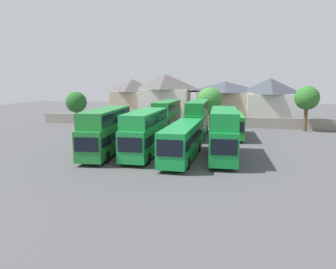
# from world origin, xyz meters

# --- Properties ---
(ground) EXTENTS (140.00, 140.00, 0.00)m
(ground) POSITION_xyz_m (0.00, 18.00, 0.00)
(ground) COLOR #4C4C4F
(depot_boundary_wall) EXTENTS (56.00, 0.50, 1.80)m
(depot_boundary_wall) POSITION_xyz_m (0.00, 23.67, 0.90)
(depot_boundary_wall) COLOR gray
(depot_boundary_wall) RESTS_ON ground
(bus_1) EXTENTS (3.27, 11.14, 4.89)m
(bus_1) POSITION_xyz_m (-6.19, 0.11, 2.76)
(bus_1) COLOR #207B31
(bus_1) RESTS_ON ground
(bus_2) EXTENTS (2.75, 10.39, 4.74)m
(bus_2) POSITION_xyz_m (-1.90, 0.34, 2.67)
(bus_2) COLOR #1B893C
(bus_2) RESTS_ON ground
(bus_3) EXTENTS (2.97, 12.14, 3.52)m
(bus_3) POSITION_xyz_m (2.14, -0.25, 2.01)
(bus_3) COLOR #158E3C
(bus_3) RESTS_ON ground
(bus_4) EXTENTS (2.89, 10.22, 5.03)m
(bus_4) POSITION_xyz_m (6.20, 0.46, 2.83)
(bus_4) COLOR #138334
(bus_4) RESTS_ON ground
(bus_5) EXTENTS (3.14, 11.45, 3.35)m
(bus_5) POSITION_xyz_m (-6.74, 13.87, 1.92)
(bus_5) COLOR #1D7A2F
(bus_5) RESTS_ON ground
(bus_6) EXTENTS (2.61, 10.22, 4.99)m
(bus_6) POSITION_xyz_m (-2.27, 13.71, 2.81)
(bus_6) COLOR #1E8836
(bus_6) RESTS_ON ground
(bus_7) EXTENTS (2.60, 11.35, 5.08)m
(bus_7) POSITION_xyz_m (2.26, 13.38, 2.86)
(bus_7) COLOR #188232
(bus_7) RESTS_ON ground
(bus_8) EXTENTS (2.89, 10.45, 3.32)m
(bus_8) POSITION_xyz_m (7.26, 13.91, 1.90)
(bus_8) COLOR #1D872E
(bus_8) RESTS_ON ground
(house_terrace_left) EXTENTS (7.79, 7.49, 8.32)m
(house_terrace_left) POSITION_xyz_m (-13.55, 33.14, 4.25)
(house_terrace_left) COLOR #C6B293
(house_terrace_left) RESTS_ON ground
(house_terrace_centre) EXTENTS (9.78, 8.19, 9.26)m
(house_terrace_centre) POSITION_xyz_m (-6.12, 31.91, 4.73)
(house_terrace_centre) COLOR silver
(house_terrace_centre) RESTS_ON ground
(house_terrace_right) EXTENTS (11.39, 7.62, 7.82)m
(house_terrace_right) POSITION_xyz_m (5.74, 33.40, 3.99)
(house_terrace_right) COLOR #C6B293
(house_terrace_right) RESTS_ON ground
(house_terrace_far_right) EXTENTS (8.76, 6.96, 8.44)m
(house_terrace_far_right) POSITION_xyz_m (14.10, 32.01, 4.32)
(house_terrace_far_right) COLOR silver
(house_terrace_far_right) RESTS_ON ground
(tree_left_of_lot) EXTENTS (3.76, 3.76, 7.15)m
(tree_left_of_lot) POSITION_xyz_m (18.53, 21.67, 5.20)
(tree_left_of_lot) COLOR brown
(tree_left_of_lot) RESTS_ON ground
(tree_behind_wall) EXTENTS (4.45, 4.45, 6.77)m
(tree_behind_wall) POSITION_xyz_m (3.15, 26.17, 4.53)
(tree_behind_wall) COLOR brown
(tree_behind_wall) RESTS_ON ground
(tree_right_of_lot) EXTENTS (3.67, 3.67, 6.03)m
(tree_right_of_lot) POSITION_xyz_m (-19.99, 20.67, 4.16)
(tree_right_of_lot) COLOR brown
(tree_right_of_lot) RESTS_ON ground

